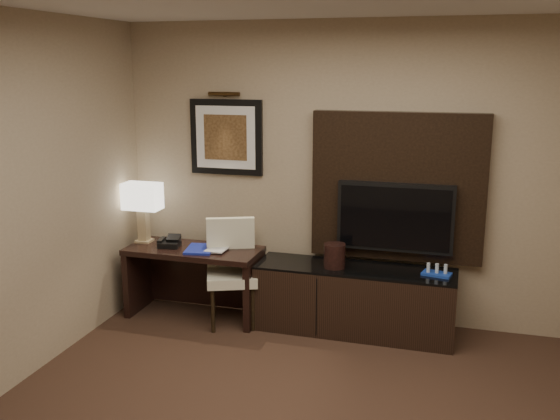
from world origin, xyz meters
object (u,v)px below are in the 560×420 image
(desk_chair, at_px, (232,276))
(ice_bucket, at_px, (335,256))
(table_lamp, at_px, (143,214))
(desk_phone, at_px, (169,242))
(minibar_tray, at_px, (437,270))
(tv, at_px, (395,217))
(desk, at_px, (195,282))
(credenza, at_px, (354,300))

(desk_chair, xyz_separation_m, ice_bucket, (0.92, 0.09, 0.24))
(table_lamp, height_order, desk_phone, table_lamp)
(desk_chair, xyz_separation_m, minibar_tray, (1.78, 0.12, 0.18))
(tv, bearing_deg, table_lamp, -175.77)
(desk, xyz_separation_m, minibar_tray, (2.18, 0.04, 0.31))
(minibar_tray, bearing_deg, credenza, 179.22)
(desk_chair, height_order, table_lamp, table_lamp)
(desk_chair, bearing_deg, minibar_tray, -18.03)
(ice_bucket, bearing_deg, minibar_tray, 1.96)
(desk_chair, relative_size, table_lamp, 1.68)
(desk_phone, bearing_deg, minibar_tray, -8.23)
(tv, relative_size, desk_phone, 5.37)
(desk, bearing_deg, credenza, 2.92)
(minibar_tray, bearing_deg, ice_bucket, -178.04)
(desk_chair, height_order, minibar_tray, desk_chair)
(desk_phone, bearing_deg, ice_bucket, -8.52)
(desk_phone, height_order, minibar_tray, desk_phone)
(tv, bearing_deg, ice_bucket, -154.65)
(desk_phone, bearing_deg, table_lamp, 154.37)
(table_lamp, height_order, minibar_tray, table_lamp)
(tv, bearing_deg, minibar_tray, -27.64)
(desk, distance_m, desk_chair, 0.43)
(credenza, relative_size, table_lamp, 3.16)
(desk_chair, height_order, ice_bucket, desk_chair)
(table_lamp, bearing_deg, minibar_tray, -0.56)
(tv, bearing_deg, desk_chair, -167.07)
(desk_phone, xyz_separation_m, minibar_tray, (2.41, 0.06, -0.07))
(credenza, height_order, desk_phone, desk_phone)
(tv, bearing_deg, credenza, -148.20)
(desk_chair, bearing_deg, ice_bucket, -16.20)
(desk, height_order, tv, tv)
(table_lamp, xyz_separation_m, minibar_tray, (2.72, -0.03, -0.30))
(desk, distance_m, desk_phone, 0.44)
(ice_bucket, bearing_deg, desk, -179.52)
(desk_chair, distance_m, desk_phone, 0.68)
(table_lamp, bearing_deg, tv, 4.23)
(tv, xyz_separation_m, ice_bucket, (-0.48, -0.23, -0.32))
(desk, height_order, minibar_tray, minibar_tray)
(table_lamp, distance_m, minibar_tray, 2.73)
(desk, bearing_deg, minibar_tray, 2.07)
(ice_bucket, bearing_deg, desk_chair, -174.24)
(desk, distance_m, tv, 1.94)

